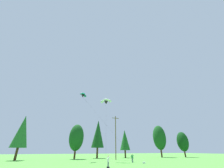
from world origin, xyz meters
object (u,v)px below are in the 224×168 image
at_px(utility_pole, 116,136).
at_px(picnic_cooler, 144,163).
at_px(parafoil_kite_high_white, 106,101).
at_px(kite_flyer_near, 108,160).
at_px(parafoil_kite_mid_teal, 83,95).
at_px(backpack, 108,168).
at_px(kite_flyer_mid, 132,157).

distance_m(utility_pole, picnic_cooler, 14.85).
xyz_separation_m(utility_pole, parafoil_kite_high_white, (-4.83, -4.42, 8.64)).
distance_m(kite_flyer_near, parafoil_kite_high_white, 20.17).
bearing_deg(parafoil_kite_mid_teal, utility_pole, 1.43).
height_order(kite_flyer_near, backpack, kite_flyer_near).
xyz_separation_m(backpack, picnic_cooler, (10.10, 6.64, -0.03)).
xyz_separation_m(parafoil_kite_high_white, backpack, (-5.24, -15.75, -14.73)).
relative_size(kite_flyer_near, parafoil_kite_high_white, 0.11).
distance_m(kite_flyer_mid, picnic_cooler, 3.21).
height_order(kite_flyer_near, picnic_cooler, kite_flyer_near).
distance_m(kite_flyer_mid, backpack, 13.37).
xyz_separation_m(utility_pole, kite_flyer_near, (-9.35, -18.29, -5.28)).
distance_m(parafoil_kite_mid_teal, backpack, 26.35).
distance_m(backpack, picnic_cooler, 12.09).
bearing_deg(parafoil_kite_high_white, kite_flyer_mid, -56.83).
distance_m(utility_pole, parafoil_kite_high_white, 10.85).
distance_m(utility_pole, kite_flyer_near, 21.21).
bearing_deg(parafoil_kite_mid_teal, kite_flyer_mid, -46.16).
distance_m(utility_pole, kite_flyer_mid, 11.83).
distance_m(parafoil_kite_high_white, backpack, 22.19).
xyz_separation_m(kite_flyer_near, parafoil_kite_mid_teal, (-1.35, 18.02, 16.46)).
bearing_deg(backpack, picnic_cooler, -97.46).
bearing_deg(picnic_cooler, parafoil_kite_mid_teal, -14.59).
height_order(utility_pole, kite_flyer_near, utility_pole).
relative_size(parafoil_kite_mid_teal, backpack, 41.33).
xyz_separation_m(utility_pole, picnic_cooler, (0.03, -13.53, -6.11)).
bearing_deg(kite_flyer_near, utility_pole, 62.93).
bearing_deg(kite_flyer_near, parafoil_kite_high_white, 71.96).
bearing_deg(kite_flyer_mid, parafoil_kite_mid_teal, 133.84).
height_order(parafoil_kite_high_white, parafoil_kite_mid_teal, parafoil_kite_mid_teal).
height_order(kite_flyer_mid, picnic_cooler, kite_flyer_mid).
bearing_deg(kite_flyer_near, picnic_cooler, 26.89).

